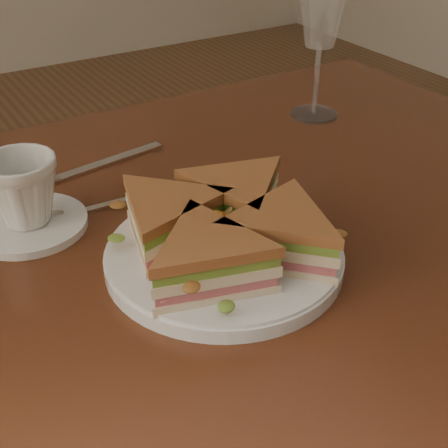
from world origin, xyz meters
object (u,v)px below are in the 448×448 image
Objects in this scene: plate at (224,257)px; knife at (92,168)px; saucer at (29,224)px; sandwich_wedges at (224,228)px; table at (191,294)px; coffee_cup at (22,191)px; wine_glass at (322,10)px; spoon at (71,213)px.

plate is 0.29m from knife.
sandwich_wedges is at bearing -48.54° from saucer.
table is 4.62× the size of plate.
wine_glass is at bearing -8.94° from coffee_cup.
spoon is at bearing -167.83° from wine_glass.
table is at bearing 90.24° from sandwich_wedges.
wine_glass is 0.53m from coffee_cup.
saucer is at bearing -147.99° from knife.
table is at bearing -88.16° from knife.
wine_glass is (0.39, -0.01, 0.17)m from knife.
wine_glass is at bearing 29.74° from table.
saucer is (-0.16, 0.10, 0.10)m from table.
wine_glass reaches higher than spoon.
knife reaches higher than table.
knife is 0.16m from saucer.
sandwich_wedges is at bearing -56.24° from spoon.
wine_glass reaches higher than plate.
plate is at bearing -91.10° from knife.
wine_glass is (0.35, 0.28, 0.13)m from sandwich_wedges.
coffee_cup is (-0.51, -0.10, -0.12)m from wine_glass.
saucer is at bearing -169.20° from wine_glass.
sandwich_wedges is at bearing -141.18° from wine_glass.
plate is 1.21× the size of knife.
sandwich_wedges is at bearing -82.43° from plate.
table is at bearing -39.98° from spoon.
knife is at bearing 21.31° from coffee_cup.
coffee_cup is (-0.16, 0.10, 0.15)m from table.
plate is at bearing -56.24° from spoon.
wine_glass reaches higher than sandwich_wedges.
coffee_cup is (-0.16, 0.18, 0.04)m from plate.
wine_glass reaches higher than knife.
knife is at bearing 59.92° from spoon.
plate is 2.96× the size of coffee_cup.
plate is 0.21m from spoon.
wine_glass reaches higher than saucer.
plate is 1.88× the size of saucer.
spoon is 1.33× the size of saucer.
spoon is 0.49m from wine_glass.
spoon is 2.10× the size of coffee_cup.
knife is (0.07, 0.11, -0.00)m from spoon.
coffee_cup is at bearing -147.99° from knife.
plate is 1.41× the size of spoon.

